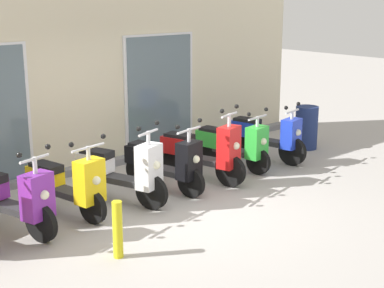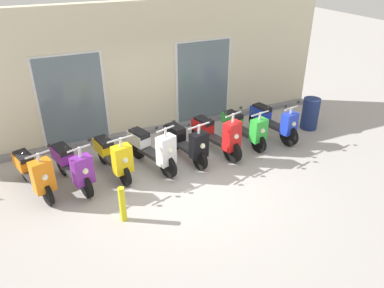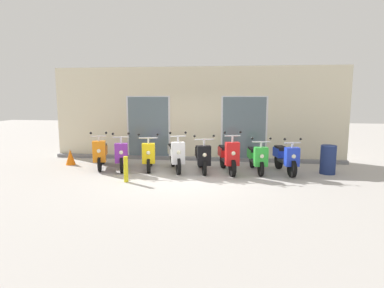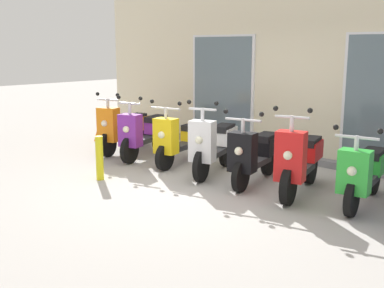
{
  "view_description": "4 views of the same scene",
  "coord_description": "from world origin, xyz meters",
  "px_view_note": "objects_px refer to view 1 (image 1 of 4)",
  "views": [
    {
      "loc": [
        -4.98,
        -6.11,
        3.05
      ],
      "look_at": [
        0.63,
        0.35,
        0.81
      ],
      "focal_mm": 54.59,
      "sensor_mm": 36.0,
      "label": 1
    },
    {
      "loc": [
        -2.55,
        -6.1,
        4.41
      ],
      "look_at": [
        0.4,
        0.39,
        0.6
      ],
      "focal_mm": 34.68,
      "sensor_mm": 36.0,
      "label": 2
    },
    {
      "loc": [
        1.38,
        -8.95,
        2.3
      ],
      "look_at": [
        0.14,
        0.56,
        0.88
      ],
      "focal_mm": 30.41,
      "sensor_mm": 36.0,
      "label": 3
    },
    {
      "loc": [
        4.6,
        -5.09,
        2.08
      ],
      "look_at": [
        -0.55,
        0.4,
        0.54
      ],
      "focal_mm": 44.84,
      "sensor_mm": 36.0,
      "label": 4
    }
  ],
  "objects_px": {
    "scooter_yellow": "(67,183)",
    "scooter_blue": "(266,136)",
    "scooter_black": "(165,162)",
    "trash_bin": "(306,128)",
    "curb_bollard": "(118,230)",
    "scooter_white": "(122,170)",
    "scooter_green": "(233,144)",
    "scooter_purple": "(12,197)",
    "scooter_red": "(203,152)"
  },
  "relations": [
    {
      "from": "curb_bollard",
      "to": "trash_bin",
      "type": "bearing_deg",
      "value": 16.67
    },
    {
      "from": "scooter_black",
      "to": "scooter_purple",
      "type": "bearing_deg",
      "value": -179.48
    },
    {
      "from": "scooter_white",
      "to": "scooter_red",
      "type": "relative_size",
      "value": 0.97
    },
    {
      "from": "curb_bollard",
      "to": "scooter_red",
      "type": "bearing_deg",
      "value": 29.03
    },
    {
      "from": "scooter_white",
      "to": "curb_bollard",
      "type": "relative_size",
      "value": 2.25
    },
    {
      "from": "scooter_blue",
      "to": "scooter_black",
      "type": "bearing_deg",
      "value": -177.25
    },
    {
      "from": "scooter_yellow",
      "to": "scooter_black",
      "type": "distance_m",
      "value": 1.67
    },
    {
      "from": "scooter_black",
      "to": "scooter_green",
      "type": "distance_m",
      "value": 1.66
    },
    {
      "from": "curb_bollard",
      "to": "scooter_white",
      "type": "bearing_deg",
      "value": 54.04
    },
    {
      "from": "scooter_white",
      "to": "scooter_red",
      "type": "xyz_separation_m",
      "value": [
        1.61,
        -0.0,
        -0.01
      ]
    },
    {
      "from": "scooter_yellow",
      "to": "curb_bollard",
      "type": "bearing_deg",
      "value": -98.21
    },
    {
      "from": "scooter_yellow",
      "to": "scooter_blue",
      "type": "bearing_deg",
      "value": 0.47
    },
    {
      "from": "scooter_white",
      "to": "scooter_green",
      "type": "relative_size",
      "value": 1.01
    },
    {
      "from": "scooter_white",
      "to": "curb_bollard",
      "type": "distance_m",
      "value": 1.85
    },
    {
      "from": "scooter_white",
      "to": "scooter_red",
      "type": "distance_m",
      "value": 1.61
    },
    {
      "from": "scooter_purple",
      "to": "scooter_blue",
      "type": "height_order",
      "value": "scooter_purple"
    },
    {
      "from": "scooter_yellow",
      "to": "scooter_white",
      "type": "xyz_separation_m",
      "value": [
        0.85,
        -0.11,
        0.05
      ]
    },
    {
      "from": "scooter_black",
      "to": "scooter_blue",
      "type": "distance_m",
      "value": 2.5
    },
    {
      "from": "scooter_black",
      "to": "scooter_red",
      "type": "bearing_deg",
      "value": -1.54
    },
    {
      "from": "curb_bollard",
      "to": "scooter_purple",
      "type": "bearing_deg",
      "value": 112.69
    },
    {
      "from": "scooter_white",
      "to": "trash_bin",
      "type": "xyz_separation_m",
      "value": [
        4.56,
        0.2,
        -0.08
      ]
    },
    {
      "from": "scooter_white",
      "to": "scooter_black",
      "type": "height_order",
      "value": "scooter_white"
    },
    {
      "from": "scooter_black",
      "to": "scooter_blue",
      "type": "height_order",
      "value": "scooter_black"
    },
    {
      "from": "scooter_purple",
      "to": "trash_bin",
      "type": "height_order",
      "value": "scooter_purple"
    },
    {
      "from": "scooter_yellow",
      "to": "trash_bin",
      "type": "distance_m",
      "value": 5.41
    },
    {
      "from": "scooter_black",
      "to": "curb_bollard",
      "type": "height_order",
      "value": "scooter_black"
    },
    {
      "from": "scooter_yellow",
      "to": "scooter_purple",
      "type": "bearing_deg",
      "value": -172.78
    },
    {
      "from": "trash_bin",
      "to": "scooter_blue",
      "type": "bearing_deg",
      "value": -177.45
    },
    {
      "from": "scooter_black",
      "to": "scooter_yellow",
      "type": "bearing_deg",
      "value": 177.07
    },
    {
      "from": "scooter_yellow",
      "to": "scooter_blue",
      "type": "relative_size",
      "value": 0.95
    },
    {
      "from": "scooter_red",
      "to": "trash_bin",
      "type": "distance_m",
      "value": 2.96
    },
    {
      "from": "scooter_blue",
      "to": "trash_bin",
      "type": "bearing_deg",
      "value": 2.55
    },
    {
      "from": "scooter_white",
      "to": "scooter_red",
      "type": "bearing_deg",
      "value": -0.03
    },
    {
      "from": "scooter_purple",
      "to": "scooter_red",
      "type": "bearing_deg",
      "value": 0.03
    },
    {
      "from": "trash_bin",
      "to": "curb_bollard",
      "type": "xyz_separation_m",
      "value": [
        -5.64,
        -1.69,
        -0.08
      ]
    },
    {
      "from": "trash_bin",
      "to": "scooter_black",
      "type": "bearing_deg",
      "value": -177.32
    },
    {
      "from": "trash_bin",
      "to": "scooter_yellow",
      "type": "bearing_deg",
      "value": -179.05
    },
    {
      "from": "scooter_blue",
      "to": "scooter_green",
      "type": "bearing_deg",
      "value": 177.6
    },
    {
      "from": "scooter_white",
      "to": "scooter_red",
      "type": "height_order",
      "value": "scooter_red"
    },
    {
      "from": "scooter_white",
      "to": "scooter_black",
      "type": "xyz_separation_m",
      "value": [
        0.82,
        0.02,
        -0.04
      ]
    },
    {
      "from": "scooter_green",
      "to": "scooter_white",
      "type": "bearing_deg",
      "value": -175.94
    },
    {
      "from": "scooter_green",
      "to": "curb_bollard",
      "type": "distance_m",
      "value": 3.93
    },
    {
      "from": "scooter_black",
      "to": "scooter_blue",
      "type": "bearing_deg",
      "value": 2.75
    },
    {
      "from": "scooter_purple",
      "to": "scooter_yellow",
      "type": "height_order",
      "value": "scooter_purple"
    },
    {
      "from": "scooter_black",
      "to": "curb_bollard",
      "type": "distance_m",
      "value": 2.43
    },
    {
      "from": "scooter_green",
      "to": "trash_bin",
      "type": "distance_m",
      "value": 2.09
    },
    {
      "from": "scooter_purple",
      "to": "curb_bollard",
      "type": "bearing_deg",
      "value": -67.31
    },
    {
      "from": "scooter_white",
      "to": "curb_bollard",
      "type": "height_order",
      "value": "scooter_white"
    },
    {
      "from": "scooter_yellow",
      "to": "scooter_blue",
      "type": "height_order",
      "value": "scooter_yellow"
    },
    {
      "from": "scooter_black",
      "to": "scooter_red",
      "type": "distance_m",
      "value": 0.79
    }
  ]
}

